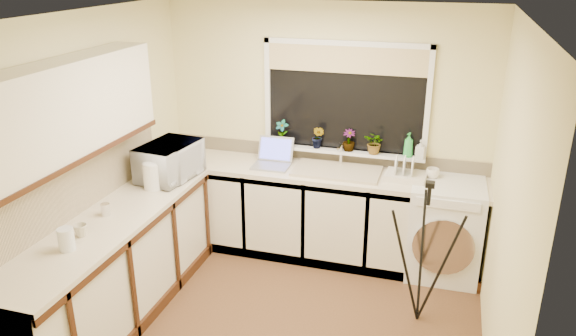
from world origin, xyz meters
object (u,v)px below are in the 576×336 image
(soap_bottle_clear, at_px, (420,149))
(cup_back, at_px, (433,173))
(washing_machine, at_px, (445,229))
(cup_left, at_px, (81,231))
(plant_d, at_px, (375,143))
(dish_rack, at_px, (406,176))
(plant_a, at_px, (282,133))
(glass_jug, at_px, (66,239))
(steel_jar, at_px, (106,210))
(plant_b, at_px, (318,137))
(kettle, at_px, (153,176))
(plant_c, at_px, (349,140))
(soap_bottle_green, at_px, (409,145))
(microwave, at_px, (169,161))
(tripod, at_px, (423,254))
(laptop, at_px, (273,158))

(soap_bottle_clear, bearing_deg, cup_back, -36.85)
(washing_machine, relative_size, cup_left, 9.13)
(washing_machine, distance_m, cup_left, 3.17)
(plant_d, bearing_deg, washing_machine, -16.17)
(dish_rack, bearing_deg, plant_a, 175.10)
(glass_jug, relative_size, cup_left, 1.64)
(steel_jar, bearing_deg, cup_back, 32.32)
(soap_bottle_clear, bearing_deg, plant_b, 179.27)
(glass_jug, bearing_deg, plant_b, 60.42)
(washing_machine, distance_m, kettle, 2.70)
(dish_rack, height_order, cup_left, cup_left)
(cup_back, xyz_separation_m, cup_left, (-2.41, -1.90, -0.00))
(dish_rack, height_order, soap_bottle_clear, soap_bottle_clear)
(plant_c, xyz_separation_m, soap_bottle_green, (0.57, -0.01, 0.01))
(washing_machine, xyz_separation_m, kettle, (-2.51, -0.84, 0.56))
(dish_rack, distance_m, steel_jar, 2.64)
(glass_jug, height_order, cup_left, glass_jug)
(microwave, height_order, plant_a, plant_a)
(tripod, relative_size, cup_left, 12.34)
(plant_d, bearing_deg, kettle, -149.79)
(cup_left, bearing_deg, soap_bottle_clear, 41.34)
(laptop, height_order, glass_jug, laptop)
(soap_bottle_clear, bearing_deg, plant_c, 178.21)
(tripod, distance_m, soap_bottle_clear, 1.16)
(plant_b, relative_size, cup_left, 2.26)
(dish_rack, xyz_separation_m, plant_c, (-0.58, 0.21, 0.23))
(kettle, xyz_separation_m, plant_a, (0.86, 1.05, 0.16))
(steel_jar, height_order, soap_bottle_clear, soap_bottle_clear)
(plant_a, bearing_deg, glass_jug, -111.91)
(tripod, relative_size, plant_c, 5.78)
(soap_bottle_clear, bearing_deg, washing_machine, -35.10)
(steel_jar, bearing_deg, laptop, 58.09)
(kettle, distance_m, plant_b, 1.63)
(dish_rack, relative_size, plant_c, 1.74)
(plant_c, bearing_deg, plant_a, -178.75)
(washing_machine, xyz_separation_m, soap_bottle_green, (-0.40, 0.22, 0.71))
(plant_b, distance_m, cup_left, 2.40)
(soap_bottle_clear, bearing_deg, microwave, -160.40)
(kettle, distance_m, cup_back, 2.53)
(plant_c, distance_m, soap_bottle_green, 0.57)
(microwave, distance_m, cup_back, 2.43)
(kettle, height_order, plant_c, plant_c)
(washing_machine, height_order, cup_left, cup_left)
(laptop, relative_size, plant_b, 1.62)
(plant_a, distance_m, soap_bottle_green, 1.24)
(plant_d, bearing_deg, plant_a, 179.74)
(washing_machine, xyz_separation_m, plant_d, (-0.72, 0.21, 0.70))
(laptop, distance_m, microwave, 1.01)
(washing_machine, relative_size, soap_bottle_clear, 5.09)
(soap_bottle_clear, relative_size, cup_back, 1.45)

